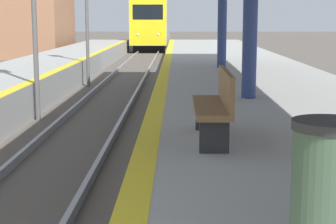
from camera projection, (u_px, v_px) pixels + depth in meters
name	position (u px, v px, depth m)	size (l,w,h in m)	color
train	(153.00, 22.00, 46.96)	(2.62, 16.87, 4.21)	black
trash_bin	(327.00, 192.00, 3.64)	(0.49, 0.49, 0.95)	#384C38
bench	(216.00, 103.00, 7.28)	(0.44, 1.74, 0.92)	brown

